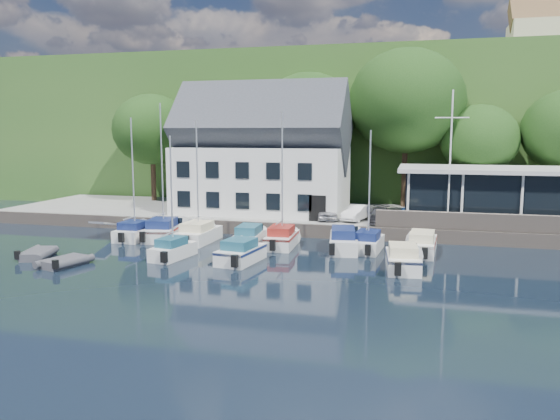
% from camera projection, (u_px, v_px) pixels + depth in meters
% --- Properties ---
extents(ground, '(180.00, 180.00, 0.00)m').
position_uv_depth(ground, '(303.00, 277.00, 29.51)').
color(ground, black).
rests_on(ground, ground).
extents(quay, '(60.00, 13.00, 1.00)m').
position_uv_depth(quay, '(345.00, 219.00, 46.24)').
color(quay, gray).
rests_on(quay, ground).
extents(quay_face, '(60.00, 0.30, 1.00)m').
position_uv_depth(quay_face, '(334.00, 232.00, 40.00)').
color(quay_face, '#71645A').
rests_on(quay_face, ground).
extents(hillside, '(160.00, 75.00, 16.00)m').
position_uv_depth(hillside, '(382.00, 131.00, 87.88)').
color(hillside, '#2C5620').
rests_on(hillside, ground).
extents(field_patch, '(50.00, 30.00, 0.30)m').
position_uv_depth(field_patch, '(434.00, 82.00, 92.45)').
color(field_patch, '#515F2F').
rests_on(field_patch, hillside).
extents(farmhouse, '(10.40, 7.00, 8.20)m').
position_uv_depth(farmhouse, '(550.00, 37.00, 71.22)').
color(farmhouse, beige).
rests_on(farmhouse, hillside).
extents(harbor_building, '(14.40, 8.20, 8.70)m').
position_uv_depth(harbor_building, '(262.00, 161.00, 46.29)').
color(harbor_building, silver).
rests_on(harbor_building, quay).
extents(club_pavilion, '(13.20, 7.20, 4.10)m').
position_uv_depth(club_pavilion, '(486.00, 194.00, 41.76)').
color(club_pavilion, black).
rests_on(club_pavilion, quay).
extents(seawall, '(18.00, 0.50, 1.20)m').
position_uv_depth(seawall, '(509.00, 223.00, 37.31)').
color(seawall, '#71645A').
rests_on(seawall, quay).
extents(gangway, '(1.20, 6.00, 1.40)m').
position_uv_depth(gangway, '(118.00, 233.00, 42.16)').
color(gangway, silver).
rests_on(gangway, ground).
extents(car_silver, '(2.31, 4.01, 1.28)m').
position_uv_depth(car_silver, '(327.00, 211.00, 42.62)').
color(car_silver, '#B8B8BD').
rests_on(car_silver, quay).
extents(car_white, '(2.24, 3.82, 1.19)m').
position_uv_depth(car_white, '(357.00, 213.00, 42.17)').
color(car_white, silver).
rests_on(car_white, quay).
extents(car_dgrey, '(1.61, 3.83, 1.10)m').
position_uv_depth(car_dgrey, '(380.00, 215.00, 41.04)').
color(car_dgrey, '#2D2D32').
rests_on(car_dgrey, quay).
extents(car_blue, '(2.42, 4.16, 1.34)m').
position_uv_depth(car_blue, '(419.00, 214.00, 40.93)').
color(car_blue, navy).
rests_on(car_blue, quay).
extents(flagpole, '(2.33, 0.20, 9.73)m').
position_uv_depth(flagpole, '(450.00, 159.00, 39.00)').
color(flagpole, silver).
rests_on(flagpole, quay).
extents(tree_0, '(7.67, 7.67, 10.48)m').
position_uv_depth(tree_0, '(152.00, 148.00, 53.87)').
color(tree_0, '#163610').
rests_on(tree_0, quay).
extents(tree_1, '(8.13, 8.13, 11.11)m').
position_uv_depth(tree_1, '(233.00, 145.00, 51.87)').
color(tree_1, '#163610').
rests_on(tree_1, quay).
extents(tree_2, '(9.00, 9.00, 12.30)m').
position_uv_depth(tree_2, '(308.00, 139.00, 51.24)').
color(tree_2, '#163610').
rests_on(tree_2, quay).
extents(tree_3, '(10.38, 10.38, 14.19)m').
position_uv_depth(tree_3, '(406.00, 128.00, 49.06)').
color(tree_3, '#163610').
rests_on(tree_3, quay).
extents(tree_4, '(6.69, 6.69, 9.14)m').
position_uv_depth(tree_4, '(479.00, 158.00, 47.23)').
color(tree_4, '#163610').
rests_on(tree_4, quay).
extents(boat_r1_0, '(2.04, 5.07, 8.45)m').
position_uv_depth(boat_r1_0, '(133.00, 182.00, 39.17)').
color(boat_r1_0, silver).
rests_on(boat_r1_0, ground).
extents(boat_r1_1, '(3.33, 6.73, 9.32)m').
position_uv_depth(boat_r1_1, '(162.00, 176.00, 39.38)').
color(boat_r1_1, silver).
rests_on(boat_r1_1, ground).
extents(boat_r1_2, '(2.41, 6.21, 9.00)m').
position_uv_depth(boat_r1_2, '(197.00, 179.00, 38.25)').
color(boat_r1_2, silver).
rests_on(boat_r1_2, ground).
extents(boat_r1_3, '(2.06, 6.11, 1.45)m').
position_uv_depth(boat_r1_3, '(250.00, 235.00, 37.67)').
color(boat_r1_3, silver).
rests_on(boat_r1_3, ground).
extents(boat_r1_4, '(2.11, 5.89, 8.95)m').
position_uv_depth(boat_r1_4, '(282.00, 182.00, 36.66)').
color(boat_r1_4, silver).
rests_on(boat_r1_4, ground).
extents(boat_r1_5, '(2.89, 7.12, 1.54)m').
position_uv_depth(boat_r1_5, '(344.00, 238.00, 36.19)').
color(boat_r1_5, silver).
rests_on(boat_r1_5, ground).
extents(boat_r1_6, '(2.21, 5.60, 8.39)m').
position_uv_depth(boat_r1_6, '(369.00, 188.00, 35.38)').
color(boat_r1_6, silver).
rests_on(boat_r1_6, ground).
extents(boat_r1_7, '(2.32, 6.56, 1.45)m').
position_uv_depth(boat_r1_7, '(422.00, 242.00, 35.23)').
color(boat_r1_7, silver).
rests_on(boat_r1_7, ground).
extents(boat_r2_1, '(2.36, 5.13, 8.22)m').
position_uv_depth(boat_r2_1, '(171.00, 193.00, 33.31)').
color(boat_r2_1, silver).
rests_on(boat_r2_1, ground).
extents(boat_r2_2, '(2.76, 5.43, 1.46)m').
position_uv_depth(boat_r2_2, '(241.00, 250.00, 32.73)').
color(boat_r2_2, silver).
rests_on(boat_r2_2, ground).
extents(boat_r2_4, '(2.48, 5.73, 1.49)m').
position_uv_depth(boat_r2_4, '(403.00, 257.00, 30.95)').
color(boat_r2_4, silver).
rests_on(boat_r2_4, ground).
extents(dinghy_0, '(2.56, 3.39, 0.70)m').
position_uv_depth(dinghy_0, '(38.00, 252.00, 33.94)').
color(dinghy_0, '#3C3D42').
rests_on(dinghy_0, ground).
extents(dinghy_1, '(2.48, 3.29, 0.68)m').
position_uv_depth(dinghy_1, '(64.00, 260.00, 31.85)').
color(dinghy_1, '#3C3D42').
rests_on(dinghy_1, ground).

